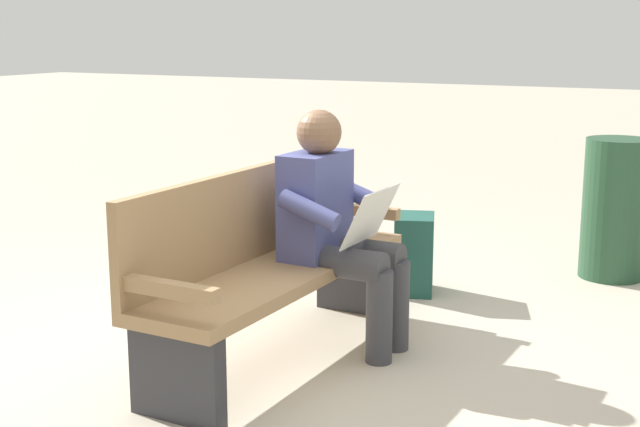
{
  "coord_description": "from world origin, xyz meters",
  "views": [
    {
      "loc": [
        3.52,
        2.01,
        1.57
      ],
      "look_at": [
        -0.13,
        0.15,
        0.7
      ],
      "focal_mm": 49.63,
      "sensor_mm": 36.0,
      "label": 1
    }
  ],
  "objects_px": {
    "backpack": "(413,254)",
    "trash_bin": "(615,209)",
    "person_seated": "(336,223)",
    "bench_near": "(267,263)"
  },
  "relations": [
    {
      "from": "bench_near",
      "to": "person_seated",
      "type": "height_order",
      "value": "person_seated"
    },
    {
      "from": "bench_near",
      "to": "trash_bin",
      "type": "relative_size",
      "value": 2.04
    },
    {
      "from": "person_seated",
      "to": "bench_near",
      "type": "bearing_deg",
      "value": -41.14
    },
    {
      "from": "trash_bin",
      "to": "bench_near",
      "type": "bearing_deg",
      "value": -30.28
    },
    {
      "from": "trash_bin",
      "to": "backpack",
      "type": "bearing_deg",
      "value": -49.13
    },
    {
      "from": "person_seated",
      "to": "backpack",
      "type": "xyz_separation_m",
      "value": [
        -1.03,
        0.01,
        -0.4
      ]
    },
    {
      "from": "person_seated",
      "to": "trash_bin",
      "type": "bearing_deg",
      "value": 153.51
    },
    {
      "from": "backpack",
      "to": "trash_bin",
      "type": "height_order",
      "value": "trash_bin"
    },
    {
      "from": "trash_bin",
      "to": "person_seated",
      "type": "bearing_deg",
      "value": -28.24
    },
    {
      "from": "backpack",
      "to": "trash_bin",
      "type": "xyz_separation_m",
      "value": [
        -0.88,
        1.01,
        0.21
      ]
    }
  ]
}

